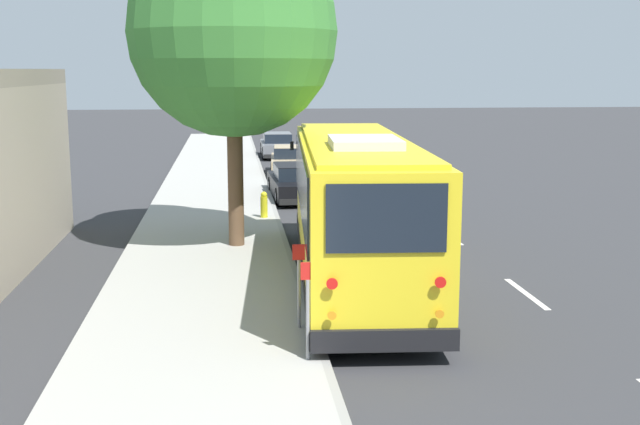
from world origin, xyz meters
TOP-DOWN VIEW (x-y plane):
  - ground_plane at (0.00, 0.00)m, footprint 160.00×160.00m
  - sidewalk_slab at (0.00, 3.98)m, footprint 80.00×4.10m
  - curb_strip at (0.00, 1.86)m, footprint 80.00×0.14m
  - shuttle_bus at (-1.01, 0.57)m, footprint 10.91×3.08m
  - parked_sedan_black at (10.82, 0.94)m, footprint 4.73×1.85m
  - parked_sedan_tan at (18.04, 0.55)m, footprint 4.23×1.97m
  - parked_sedan_gray at (25.21, 0.72)m, footprint 4.35×1.77m
  - street_tree at (2.62, 3.17)m, footprint 5.31×5.31m
  - sign_post_near at (-6.17, 2.13)m, footprint 0.06×0.22m
  - sign_post_far at (-4.55, 2.13)m, footprint 0.06×0.22m
  - fire_hydrant at (6.36, 2.27)m, footprint 0.22×0.22m
  - lane_stripe_mid at (-2.40, -2.90)m, footprint 2.40×0.14m
  - lane_stripe_ahead at (3.60, -2.90)m, footprint 2.40×0.14m

SIDE VIEW (x-z plane):
  - ground_plane at x=0.00m, z-range 0.00..0.00m
  - lane_stripe_mid at x=-2.40m, z-range 0.00..0.01m
  - lane_stripe_ahead at x=3.60m, z-range 0.00..0.01m
  - sidewalk_slab at x=0.00m, z-range 0.00..0.15m
  - curb_strip at x=0.00m, z-range 0.00..0.15m
  - fire_hydrant at x=6.36m, z-range 0.15..0.96m
  - parked_sedan_tan at x=18.04m, z-range -0.05..1.22m
  - parked_sedan_black at x=10.82m, z-range -0.05..1.24m
  - parked_sedan_gray at x=25.21m, z-range -0.05..1.28m
  - sign_post_far at x=-4.55m, z-range 0.17..1.69m
  - sign_post_near at x=-6.17m, z-range 0.17..1.76m
  - shuttle_bus at x=-1.01m, z-range 0.12..3.51m
  - street_tree at x=2.62m, z-range 1.52..10.45m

